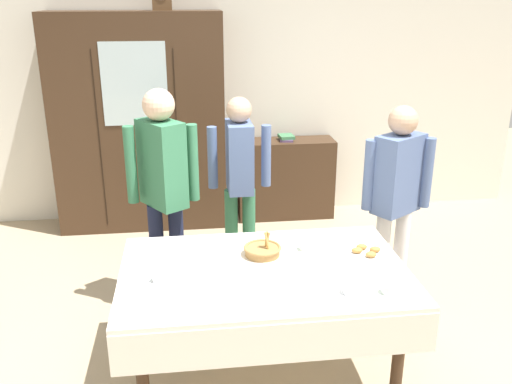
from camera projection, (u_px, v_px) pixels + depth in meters
name	position (u px, v px, depth m)	size (l,w,h in m)	color
ground_plane	(260.00, 352.00, 3.76)	(12.00, 12.00, 0.00)	tan
back_wall	(227.00, 90.00, 5.77)	(6.40, 0.10, 2.70)	silver
dining_table	(265.00, 285.00, 3.32)	(1.73, 1.10, 0.74)	#3D2819
wall_cabinet	(140.00, 124.00, 5.48)	(1.67, 0.46, 2.15)	#3D2819
bookshelf_low	(285.00, 179.00, 5.93)	(1.02, 0.35, 0.85)	#3D2819
book_stack	(286.00, 138.00, 5.77)	(0.16, 0.21, 0.06)	#664C7A
tea_cup_mid_left	(389.00, 290.00, 3.03)	(0.13, 0.13, 0.06)	silver
tea_cup_far_right	(159.00, 278.00, 3.16)	(0.13, 0.13, 0.06)	white
tea_cup_back_edge	(350.00, 290.00, 3.03)	(0.13, 0.13, 0.06)	white
tea_cup_near_left	(306.00, 247.00, 3.54)	(0.13, 0.13, 0.06)	silver
bread_basket	(263.00, 250.00, 3.49)	(0.24, 0.24, 0.16)	#9E7542
pastry_plate	(366.00, 253.00, 3.50)	(0.28, 0.28, 0.05)	white
spoon_near_right	(278.00, 279.00, 3.19)	(0.12, 0.02, 0.01)	silver
spoon_back_edge	(390.00, 276.00, 3.23)	(0.12, 0.02, 0.01)	silver
spoon_mid_left	(227.00, 307.00, 2.91)	(0.12, 0.02, 0.01)	silver
person_by_cabinet	(163.00, 179.00, 3.99)	(0.52, 0.41, 1.69)	#191E38
person_behind_table_right	(240.00, 171.00, 4.54)	(0.52, 0.36, 1.54)	#33704C
person_beside_shelf	(397.00, 189.00, 4.04)	(0.52, 0.37, 1.57)	silver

